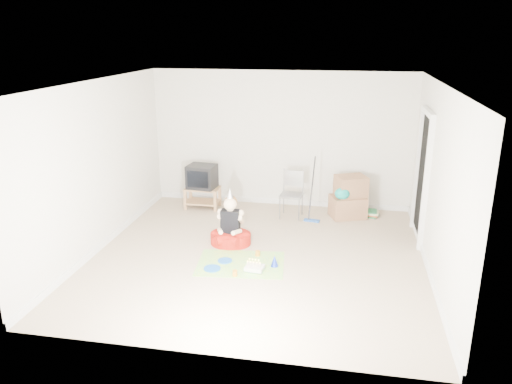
% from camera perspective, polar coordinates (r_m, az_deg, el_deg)
% --- Properties ---
extents(ground, '(5.00, 5.00, 0.00)m').
position_cam_1_polar(ground, '(7.69, 0.19, -7.35)').
color(ground, tan).
rests_on(ground, ground).
extents(doorway_recess, '(0.02, 0.90, 2.05)m').
position_cam_1_polar(doorway_recess, '(8.44, 18.53, 1.47)').
color(doorway_recess, black).
rests_on(doorway_recess, ground).
extents(tv_stand, '(0.65, 0.41, 0.41)m').
position_cam_1_polar(tv_stand, '(9.71, -6.12, -0.41)').
color(tv_stand, '#A6774B').
rests_on(tv_stand, ground).
extents(crt_tv, '(0.56, 0.48, 0.45)m').
position_cam_1_polar(crt_tv, '(9.60, -6.19, 1.78)').
color(crt_tv, black).
rests_on(crt_tv, tv_stand).
extents(folding_chair, '(0.42, 0.41, 0.87)m').
position_cam_1_polar(folding_chair, '(9.14, 4.07, -0.35)').
color(folding_chair, gray).
rests_on(folding_chair, ground).
extents(cardboard_boxes, '(0.73, 0.67, 0.77)m').
position_cam_1_polar(cardboard_boxes, '(9.30, 10.55, -0.64)').
color(cardboard_boxes, '#966948').
rests_on(cardboard_boxes, ground).
extents(floor_mop, '(0.29, 0.38, 1.13)m').
position_cam_1_polar(floor_mop, '(9.01, 6.44, -1.78)').
color(floor_mop, '#2253AE').
rests_on(floor_mop, ground).
extents(book_pile, '(0.29, 0.33, 0.12)m').
position_cam_1_polar(book_pile, '(9.52, 13.21, -2.39)').
color(book_pile, '#22663A').
rests_on(book_pile, ground).
extents(seated_woman, '(0.66, 0.66, 0.94)m').
position_cam_1_polar(seated_woman, '(8.05, -2.93, -4.56)').
color(seated_woman, '#B31B10').
rests_on(seated_woman, ground).
extents(party_mat, '(1.36, 1.05, 0.01)m').
position_cam_1_polar(party_mat, '(7.45, -1.76, -8.17)').
color(party_mat, '#E43079').
rests_on(party_mat, ground).
extents(birthday_cake, '(0.28, 0.24, 0.13)m').
position_cam_1_polar(birthday_cake, '(7.24, -0.15, -8.71)').
color(birthday_cake, silver).
rests_on(birthday_cake, party_mat).
extents(blue_plate_near, '(0.30, 0.30, 0.01)m').
position_cam_1_polar(blue_plate_near, '(7.53, -3.57, -7.83)').
color(blue_plate_near, blue).
rests_on(blue_plate_near, party_mat).
extents(blue_plate_far, '(0.31, 0.31, 0.01)m').
position_cam_1_polar(blue_plate_far, '(7.31, -5.04, -8.69)').
color(blue_plate_far, blue).
rests_on(blue_plate_far, party_mat).
extents(orange_cup_near, '(0.08, 0.08, 0.08)m').
position_cam_1_polar(orange_cup_near, '(7.67, 0.19, -7.01)').
color(orange_cup_near, orange).
rests_on(orange_cup_near, party_mat).
extents(orange_cup_far, '(0.09, 0.09, 0.08)m').
position_cam_1_polar(orange_cup_far, '(7.08, -2.43, -9.26)').
color(orange_cup_far, orange).
rests_on(orange_cup_far, party_mat).
extents(blue_party_hat, '(0.14, 0.14, 0.17)m').
position_cam_1_polar(blue_party_hat, '(7.34, 2.13, -7.87)').
color(blue_party_hat, '#1C36C4').
rests_on(blue_party_hat, party_mat).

